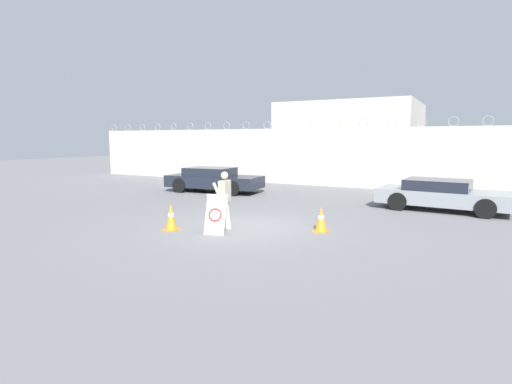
{
  "coord_description": "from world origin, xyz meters",
  "views": [
    {
      "loc": [
        5.83,
        -10.03,
        2.56
      ],
      "look_at": [
        -0.24,
        1.14,
        0.88
      ],
      "focal_mm": 28.0,
      "sensor_mm": 36.0,
      "label": 1
    }
  ],
  "objects": [
    {
      "name": "barricade_sign",
      "position": [
        -0.29,
        -1.0,
        0.53
      ],
      "size": [
        0.78,
        0.96,
        1.06
      ],
      "rotation": [
        0.0,
        0.0,
        0.3
      ],
      "color": "white",
      "rests_on": "ground_plane"
    },
    {
      "name": "traffic_cone_mid",
      "position": [
        2.2,
        0.48,
        0.35
      ],
      "size": [
        0.38,
        0.38,
        0.71
      ],
      "color": "orange",
      "rests_on": "ground_plane"
    },
    {
      "name": "ground_plane",
      "position": [
        0.0,
        0.0,
        0.0
      ],
      "size": [
        90.0,
        90.0,
        0.0
      ],
      "primitive_type": "plane",
      "color": "slate"
    },
    {
      "name": "perimeter_wall",
      "position": [
        0.0,
        11.15,
        1.6
      ],
      "size": [
        36.0,
        0.3,
        3.64
      ],
      "color": "#ADA8A0",
      "rests_on": "ground_plane"
    },
    {
      "name": "security_guard",
      "position": [
        -0.4,
        -0.46,
        0.9
      ],
      "size": [
        0.37,
        0.63,
        1.65
      ],
      "rotation": [
        0.0,
        0.0,
        -1.45
      ],
      "color": "black",
      "rests_on": "ground_plane"
    },
    {
      "name": "traffic_cone_near",
      "position": [
        -1.62,
        -1.39,
        0.38
      ],
      "size": [
        0.39,
        0.39,
        0.76
      ],
      "color": "orange",
      "rests_on": "ground_plane"
    },
    {
      "name": "building_block",
      "position": [
        -1.07,
        15.41,
        2.39
      ],
      "size": [
        7.95,
        6.93,
        4.78
      ],
      "color": "#B2ADA3",
      "rests_on": "ground_plane"
    },
    {
      "name": "parked_car_far_side",
      "position": [
        4.94,
        5.76,
        0.58
      ],
      "size": [
        4.62,
        2.23,
        1.12
      ],
      "rotation": [
        0.0,
        0.0,
        -0.08
      ],
      "color": "black",
      "rests_on": "ground_plane"
    },
    {
      "name": "parked_car_front_coupe",
      "position": [
        -5.27,
        6.05,
        0.62
      ],
      "size": [
        4.79,
        2.23,
        1.2
      ],
      "rotation": [
        0.0,
        0.0,
        0.09
      ],
      "color": "black",
      "rests_on": "ground_plane"
    }
  ]
}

